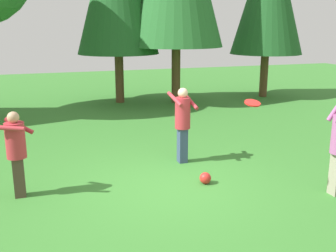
# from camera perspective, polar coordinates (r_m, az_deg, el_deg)

# --- Properties ---
(ground_plane) EXTENTS (40.00, 40.00, 0.00)m
(ground_plane) POSITION_cam_1_polar(r_m,az_deg,el_deg) (7.65, 0.30, -8.82)
(ground_plane) COLOR #387A2D
(person_catcher) EXTENTS (0.67, 0.64, 1.56)m
(person_catcher) POSITION_cam_1_polar(r_m,az_deg,el_deg) (7.46, -20.98, -2.88)
(person_catcher) COLOR #4C382D
(person_catcher) RESTS_ON ground_plane
(person_bystander) EXTENTS (0.57, 0.64, 1.69)m
(person_bystander) POSITION_cam_1_polar(r_m,az_deg,el_deg) (8.73, 2.11, 1.05)
(person_bystander) COLOR #38476B
(person_bystander) RESTS_ON ground_plane
(frisbee) EXTENTS (0.29, 0.29, 0.09)m
(frisbee) POSITION_cam_1_polar(r_m,az_deg,el_deg) (6.70, 12.04, 3.25)
(frisbee) COLOR red
(ball_red) EXTENTS (0.23, 0.23, 0.23)m
(ball_red) POSITION_cam_1_polar(r_m,az_deg,el_deg) (7.82, 5.38, -7.45)
(ball_red) COLOR red
(ball_red) RESTS_ON ground_plane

